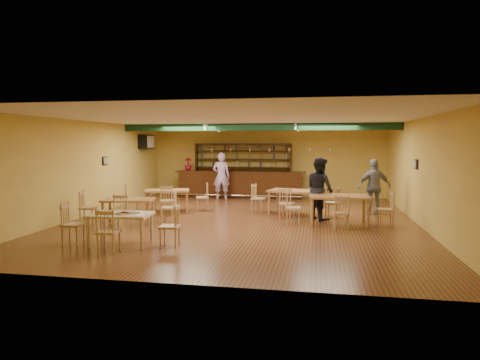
% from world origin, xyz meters
% --- Properties ---
extents(floor, '(12.00, 12.00, 0.00)m').
position_xyz_m(floor, '(0.00, 0.00, 0.00)').
color(floor, '#502817').
rests_on(floor, ground).
extents(ceiling_beam, '(10.00, 0.30, 0.25)m').
position_xyz_m(ceiling_beam, '(0.00, 2.80, 2.87)').
color(ceiling_beam, black).
rests_on(ceiling_beam, ceiling).
extents(track_rail_left, '(0.05, 2.50, 0.05)m').
position_xyz_m(track_rail_left, '(-1.80, 3.40, 2.94)').
color(track_rail_left, silver).
rests_on(track_rail_left, ceiling).
extents(track_rail_right, '(0.05, 2.50, 0.05)m').
position_xyz_m(track_rail_right, '(1.40, 3.40, 2.94)').
color(track_rail_right, silver).
rests_on(track_rail_right, ceiling).
extents(ac_unit, '(0.34, 0.70, 0.48)m').
position_xyz_m(ac_unit, '(-4.80, 4.20, 2.35)').
color(ac_unit, silver).
rests_on(ac_unit, wall_left).
extents(picture_left, '(0.04, 0.34, 0.28)m').
position_xyz_m(picture_left, '(-4.97, 1.00, 1.70)').
color(picture_left, black).
rests_on(picture_left, wall_left).
extents(picture_right, '(0.04, 0.34, 0.28)m').
position_xyz_m(picture_right, '(4.97, 0.50, 1.70)').
color(picture_right, black).
rests_on(picture_right, wall_right).
extents(bar_counter, '(5.45, 0.85, 1.13)m').
position_xyz_m(bar_counter, '(-1.03, 5.15, 0.56)').
color(bar_counter, black).
rests_on(bar_counter, ground).
extents(back_bar_hutch, '(4.22, 0.40, 2.28)m').
position_xyz_m(back_bar_hutch, '(-1.03, 5.78, 1.14)').
color(back_bar_hutch, black).
rests_on(back_bar_hutch, ground).
extents(poinsettia, '(0.38, 0.38, 0.53)m').
position_xyz_m(poinsettia, '(-3.31, 5.15, 1.40)').
color(poinsettia, '#A90F23').
rests_on(poinsettia, bar_counter).
extents(dining_table_a, '(1.66, 1.29, 0.73)m').
position_xyz_m(dining_table_a, '(-2.81, 1.13, 0.37)').
color(dining_table_a, '#AE6B3E').
rests_on(dining_table_a, ground).
extents(dining_table_b, '(1.78, 1.33, 0.80)m').
position_xyz_m(dining_table_b, '(1.45, 1.23, 0.40)').
color(dining_table_b, '#AE6B3E').
rests_on(dining_table_b, ground).
extents(dining_table_c, '(1.57, 1.12, 0.71)m').
position_xyz_m(dining_table_c, '(-3.15, -1.16, 0.36)').
color(dining_table_c, '#AE6B3E').
rests_on(dining_table_c, ground).
extents(dining_table_d, '(1.70, 1.07, 0.83)m').
position_xyz_m(dining_table_d, '(2.78, -0.25, 0.42)').
color(dining_table_d, '#AE6B3E').
rests_on(dining_table_d, ground).
extents(near_table, '(1.43, 0.99, 0.73)m').
position_xyz_m(near_table, '(-2.17, -3.67, 0.36)').
color(near_table, tan).
rests_on(near_table, ground).
extents(pizza_tray, '(0.49, 0.49, 0.01)m').
position_xyz_m(pizza_tray, '(-2.08, -3.67, 0.74)').
color(pizza_tray, silver).
rests_on(pizza_tray, near_table).
extents(parmesan_shaker, '(0.08, 0.08, 0.11)m').
position_xyz_m(parmesan_shaker, '(-2.61, -3.82, 0.78)').
color(parmesan_shaker, '#EAE5C6').
rests_on(parmesan_shaker, near_table).
extents(napkin_stack, '(0.22, 0.17, 0.03)m').
position_xyz_m(napkin_stack, '(-1.83, -3.48, 0.74)').
color(napkin_stack, white).
rests_on(napkin_stack, near_table).
extents(pizza_server, '(0.32, 0.23, 0.00)m').
position_xyz_m(pizza_server, '(-1.93, -3.63, 0.75)').
color(pizza_server, silver).
rests_on(pizza_server, pizza_tray).
extents(side_plate, '(0.24, 0.24, 0.01)m').
position_xyz_m(side_plate, '(-1.64, -3.87, 0.73)').
color(side_plate, white).
rests_on(side_plate, near_table).
extents(patron_bar, '(0.76, 0.57, 1.92)m').
position_xyz_m(patron_bar, '(-1.67, 4.33, 0.96)').
color(patron_bar, '#9755B8').
rests_on(patron_bar, ground).
extents(patron_right_a, '(1.11, 1.16, 1.88)m').
position_xyz_m(patron_right_a, '(2.25, 0.43, 0.94)').
color(patron_right_a, black).
rests_on(patron_right_a, ground).
extents(patron_right_b, '(1.11, 0.63, 1.79)m').
position_xyz_m(patron_right_b, '(3.98, 1.75, 0.90)').
color(patron_right_b, slate).
rests_on(patron_right_b, ground).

